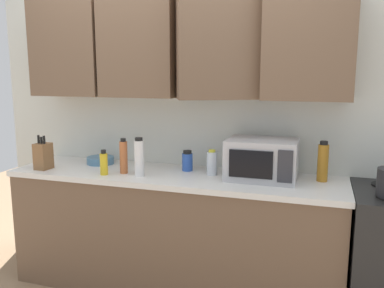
{
  "coord_description": "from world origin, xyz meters",
  "views": [
    {
      "loc": [
        1.02,
        -3.02,
        1.64
      ],
      "look_at": [
        0.13,
        -0.25,
        1.12
      ],
      "focal_mm": 37.97,
      "sensor_mm": 36.0,
      "label": 1
    }
  ],
  "objects_px": {
    "microwave": "(262,159)",
    "bottle_blue_cleaner": "(187,161)",
    "bottle_amber_vinegar": "(323,162)",
    "bowl_ceramic_small": "(100,160)",
    "bottle_clear_tall": "(212,163)",
    "bottle_spice_jar": "(124,157)",
    "knife_block": "(43,156)",
    "bottle_white_jar": "(139,157)",
    "bottle_yellow_mustard": "(104,163)"
  },
  "relations": [
    {
      "from": "bottle_white_jar",
      "to": "bottle_spice_jar",
      "type": "xyz_separation_m",
      "value": [
        -0.14,
        0.04,
        -0.01
      ]
    },
    {
      "from": "knife_block",
      "to": "bottle_yellow_mustard",
      "type": "xyz_separation_m",
      "value": [
        0.53,
        -0.02,
        -0.02
      ]
    },
    {
      "from": "knife_block",
      "to": "bottle_white_jar",
      "type": "height_order",
      "value": "bottle_white_jar"
    },
    {
      "from": "bottle_amber_vinegar",
      "to": "microwave",
      "type": "bearing_deg",
      "value": -171.22
    },
    {
      "from": "bottle_white_jar",
      "to": "bowl_ceramic_small",
      "type": "height_order",
      "value": "bottle_white_jar"
    },
    {
      "from": "bowl_ceramic_small",
      "to": "bottle_amber_vinegar",
      "type": "bearing_deg",
      "value": -0.38
    },
    {
      "from": "bottle_amber_vinegar",
      "to": "bottle_spice_jar",
      "type": "xyz_separation_m",
      "value": [
        -1.39,
        -0.21,
        -0.01
      ]
    },
    {
      "from": "bottle_spice_jar",
      "to": "bottle_yellow_mustard",
      "type": "distance_m",
      "value": 0.15
    },
    {
      "from": "bottle_spice_jar",
      "to": "bottle_yellow_mustard",
      "type": "relative_size",
      "value": 1.42
    },
    {
      "from": "bottle_amber_vinegar",
      "to": "bowl_ceramic_small",
      "type": "relative_size",
      "value": 1.28
    },
    {
      "from": "microwave",
      "to": "bottle_amber_vinegar",
      "type": "xyz_separation_m",
      "value": [
        0.4,
        0.06,
        -0.01
      ]
    },
    {
      "from": "bottle_amber_vinegar",
      "to": "bottle_yellow_mustard",
      "type": "height_order",
      "value": "bottle_amber_vinegar"
    },
    {
      "from": "bottle_yellow_mustard",
      "to": "bowl_ceramic_small",
      "type": "distance_m",
      "value": 0.38
    },
    {
      "from": "bottle_amber_vinegar",
      "to": "bottle_blue_cleaner",
      "type": "distance_m",
      "value": 0.97
    },
    {
      "from": "bottle_yellow_mustard",
      "to": "bottle_spice_jar",
      "type": "bearing_deg",
      "value": 36.45
    },
    {
      "from": "microwave",
      "to": "bottle_white_jar",
      "type": "xyz_separation_m",
      "value": [
        -0.85,
        -0.19,
        -0.0
      ]
    },
    {
      "from": "bowl_ceramic_small",
      "to": "bottle_yellow_mustard",
      "type": "bearing_deg",
      "value": -55.65
    },
    {
      "from": "knife_block",
      "to": "bottle_clear_tall",
      "type": "distance_m",
      "value": 1.3
    },
    {
      "from": "microwave",
      "to": "bottle_amber_vinegar",
      "type": "height_order",
      "value": "microwave"
    },
    {
      "from": "bottle_spice_jar",
      "to": "bottle_yellow_mustard",
      "type": "xyz_separation_m",
      "value": [
        -0.12,
        -0.09,
        -0.04
      ]
    },
    {
      "from": "microwave",
      "to": "bottle_white_jar",
      "type": "relative_size",
      "value": 1.72
    },
    {
      "from": "bottle_amber_vinegar",
      "to": "bottle_spice_jar",
      "type": "bearing_deg",
      "value": -171.32
    },
    {
      "from": "bottle_spice_jar",
      "to": "microwave",
      "type": "bearing_deg",
      "value": 8.64
    },
    {
      "from": "bottle_yellow_mustard",
      "to": "bottle_clear_tall",
      "type": "bearing_deg",
      "value": 17.54
    },
    {
      "from": "bottle_yellow_mustard",
      "to": "bottle_amber_vinegar",
      "type": "bearing_deg",
      "value": 11.18
    },
    {
      "from": "microwave",
      "to": "bottle_amber_vinegar",
      "type": "relative_size",
      "value": 1.73
    },
    {
      "from": "knife_block",
      "to": "bowl_ceramic_small",
      "type": "height_order",
      "value": "knife_block"
    },
    {
      "from": "microwave",
      "to": "bottle_yellow_mustard",
      "type": "relative_size",
      "value": 2.61
    },
    {
      "from": "microwave",
      "to": "bowl_ceramic_small",
      "type": "relative_size",
      "value": 2.21
    },
    {
      "from": "bottle_clear_tall",
      "to": "bottle_white_jar",
      "type": "bearing_deg",
      "value": -158.95
    },
    {
      "from": "microwave",
      "to": "bottle_blue_cleaner",
      "type": "distance_m",
      "value": 0.58
    },
    {
      "from": "knife_block",
      "to": "bottle_white_jar",
      "type": "relative_size",
      "value": 0.95
    },
    {
      "from": "bottle_amber_vinegar",
      "to": "bottle_clear_tall",
      "type": "distance_m",
      "value": 0.77
    },
    {
      "from": "bottle_spice_jar",
      "to": "bottle_yellow_mustard",
      "type": "bearing_deg",
      "value": -143.55
    },
    {
      "from": "bottle_clear_tall",
      "to": "bottle_yellow_mustard",
      "type": "distance_m",
      "value": 0.78
    },
    {
      "from": "microwave",
      "to": "bottle_blue_cleaner",
      "type": "bearing_deg",
      "value": 173.28
    },
    {
      "from": "microwave",
      "to": "knife_block",
      "type": "distance_m",
      "value": 1.66
    },
    {
      "from": "bottle_blue_cleaner",
      "to": "bottle_yellow_mustard",
      "type": "height_order",
      "value": "bottle_yellow_mustard"
    },
    {
      "from": "bowl_ceramic_small",
      "to": "microwave",
      "type": "bearing_deg",
      "value": -3.2
    },
    {
      "from": "microwave",
      "to": "bowl_ceramic_small",
      "type": "height_order",
      "value": "microwave"
    },
    {
      "from": "microwave",
      "to": "bowl_ceramic_small",
      "type": "xyz_separation_m",
      "value": [
        -1.32,
        0.07,
        -0.11
      ]
    },
    {
      "from": "bottle_clear_tall",
      "to": "bowl_ceramic_small",
      "type": "distance_m",
      "value": 0.96
    },
    {
      "from": "microwave",
      "to": "bottle_spice_jar",
      "type": "relative_size",
      "value": 1.85
    },
    {
      "from": "microwave",
      "to": "bottle_clear_tall",
      "type": "relative_size",
      "value": 2.59
    },
    {
      "from": "microwave",
      "to": "bottle_blue_cleaner",
      "type": "xyz_separation_m",
      "value": [
        -0.57,
        0.07,
        -0.07
      ]
    },
    {
      "from": "knife_block",
      "to": "bottle_spice_jar",
      "type": "distance_m",
      "value": 0.65
    },
    {
      "from": "bottle_spice_jar",
      "to": "bowl_ceramic_small",
      "type": "relative_size",
      "value": 1.2
    },
    {
      "from": "bottle_clear_tall",
      "to": "bottle_white_jar",
      "type": "distance_m",
      "value": 0.52
    },
    {
      "from": "bottle_clear_tall",
      "to": "knife_block",
      "type": "bearing_deg",
      "value": -170.2
    },
    {
      "from": "bottle_amber_vinegar",
      "to": "bowl_ceramic_small",
      "type": "xyz_separation_m",
      "value": [
        -1.72,
        0.01,
        -0.11
      ]
    }
  ]
}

